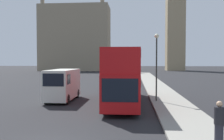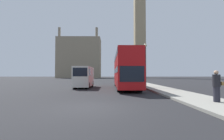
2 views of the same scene
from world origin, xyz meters
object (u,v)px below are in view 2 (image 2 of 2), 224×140
Objects in this scene: white_van at (84,77)px; street_lamp at (146,58)px; clock_tower at (139,12)px; red_double_decker_bus at (125,69)px; pedestrian at (217,86)px.

street_lamp reaches higher than white_van.
white_van is at bearing -106.92° from clock_tower.
red_double_decker_bus is 5.44m from white_van.
street_lamp reaches higher than red_double_decker_bus.
white_van is at bearing 170.26° from red_double_decker_bus.
street_lamp is (-12.76, -68.41, -35.29)m from clock_tower.
pedestrian is 11.19m from street_lamp.
street_lamp is at bearing 11.99° from red_double_decker_bus.
white_van is 8.29m from street_lamp.
white_van is at bearing 130.12° from pedestrian.
clock_tower is at bearing 79.43° from street_lamp.
clock_tower is 6.70× the size of red_double_decker_bus.
clock_tower is 78.02m from street_lamp.
white_van reaches higher than pedestrian.
red_double_decker_bus is 2.18× the size of white_van.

